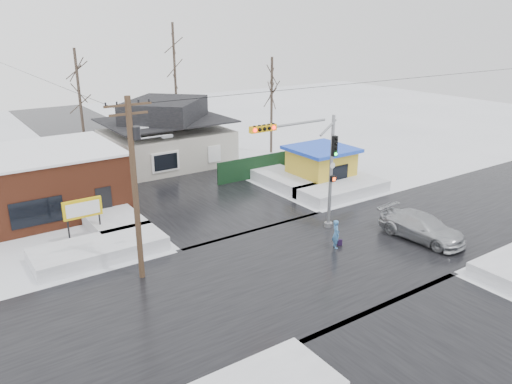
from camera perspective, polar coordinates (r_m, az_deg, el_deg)
ground at (r=26.90m, az=6.21°, el=-7.95°), size 120.00×120.00×0.00m
road_ns at (r=26.89m, az=6.22°, el=-7.93°), size 10.00×120.00×0.02m
road_ew at (r=26.89m, az=6.22°, el=-7.93°), size 120.00×10.00×0.02m
snowbank_nw at (r=28.47m, az=-17.47°, el=-6.29°), size 7.00×3.00×0.80m
snowbank_ne at (r=37.17m, az=9.83°, el=0.31°), size 7.00×3.00×0.80m
snowbank_nside_w at (r=33.43m, az=-16.84°, el=-2.41°), size 3.00×8.00×0.80m
snowbank_nside_e at (r=39.51m, az=2.71°, el=1.70°), size 3.00×8.00×0.80m
traffic_signal at (r=28.85m, az=6.41°, el=3.61°), size 6.05×0.68×7.00m
utility_pole at (r=23.98m, az=-13.59°, el=1.41°), size 3.15×0.44×9.00m
brick_building at (r=35.80m, az=-25.18°, el=0.82°), size 12.20×8.20×4.12m
marquee_sign at (r=30.14m, az=-19.20°, el=-1.92°), size 2.20×0.21×2.55m
house at (r=44.84m, az=-10.22°, el=6.45°), size 10.40×8.40×5.76m
kiosk at (r=39.26m, az=7.42°, el=3.07°), size 4.60×4.60×2.88m
fence at (r=40.63m, az=0.46°, el=2.95°), size 8.00×0.12×1.80m
tree_far_left at (r=45.77m, az=-19.79°, el=12.68°), size 3.00×3.00×10.00m
tree_far_mid at (r=51.01m, az=-9.39°, el=15.86°), size 3.00×3.00×12.00m
tree_far_right at (r=47.39m, az=1.82°, el=12.97°), size 3.00×3.00×9.00m
pedestrian at (r=28.31m, az=9.12°, el=-4.79°), size 0.61×0.72×1.66m
car at (r=30.64m, az=18.41°, el=-3.85°), size 2.58×5.36×1.50m
shopping_bag at (r=28.88m, az=9.54°, el=-5.75°), size 0.30×0.19×0.35m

